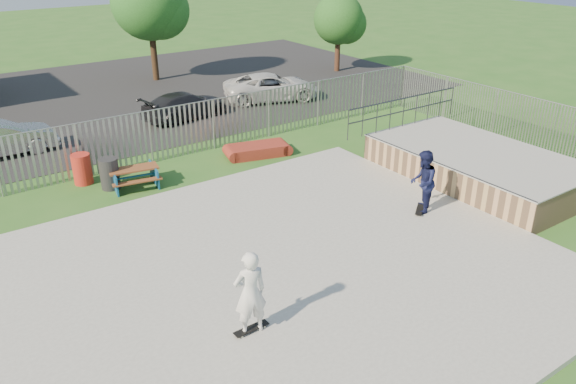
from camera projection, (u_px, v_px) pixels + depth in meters
ground at (259, 283)px, 13.83m from camera, size 120.00×120.00×0.00m
concrete_slab at (259, 280)px, 13.80m from camera, size 15.00×12.00×0.15m
quarter_pipe at (476, 165)px, 19.31m from camera, size 5.50×7.05×2.19m
fence at (206, 176)px, 17.34m from camera, size 26.04×16.02×2.00m
picnic_table at (134, 177)px, 18.91m from camera, size 1.81×1.58×0.68m
funbox at (258, 150)px, 21.63m from camera, size 2.32×1.55×0.42m
trash_bin_red at (82, 169)px, 19.08m from camera, size 0.63×0.63×1.06m
trash_bin_grey at (110, 174)px, 18.72m from camera, size 0.64×0.64×1.06m
parking_lot at (55, 105)px, 27.94m from camera, size 40.00×18.00×0.02m
car_dark at (185, 105)px, 25.77m from camera, size 4.35×2.30×1.20m
car_white at (271, 87)px, 28.52m from camera, size 5.29×3.67×1.34m
tree_mid at (149, 2)px, 30.93m from camera, size 4.17×4.17×6.43m
tree_right at (339, 19)px, 33.54m from camera, size 3.00×3.00×4.63m
skateboard_a at (420, 210)px, 17.02m from camera, size 0.76×0.64×0.08m
skateboard_b at (251, 329)px, 11.91m from camera, size 0.80×0.21×0.08m
skater_navy at (423, 182)px, 16.63m from camera, size 1.19×1.15×1.94m
skater_white at (250, 293)px, 11.52m from camera, size 0.77×0.57×1.94m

